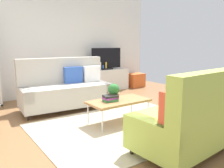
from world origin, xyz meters
TOP-DOWN VIEW (x-y plane):
  - ground_plane at (0.00, 0.00)m, footprint 7.68×7.68m
  - wall_far at (0.00, 2.80)m, footprint 6.40×0.12m
  - area_rug at (0.09, -0.32)m, footprint 2.90×2.20m
  - couch_beige at (-0.23, 1.30)m, footprint 1.96×0.98m
  - couch_green at (0.43, -1.54)m, footprint 1.95×0.96m
  - coffee_table at (0.14, -0.12)m, footprint 1.10×0.56m
  - tv_console at (1.60, 2.46)m, footprint 1.40×0.44m
  - tv at (1.60, 2.44)m, footprint 1.00×0.20m
  - storage_trunk at (2.70, 2.36)m, footprint 0.52×0.40m
  - potted_plant at (0.08, -0.04)m, footprint 0.20×0.20m
  - table_book_0 at (-0.02, -0.10)m, footprint 0.27×0.23m
  - table_book_1 at (-0.02, -0.10)m, footprint 0.25×0.19m
  - table_book_2 at (-0.02, -0.10)m, footprint 0.27×0.22m
  - vase_0 at (1.02, 2.51)m, footprint 0.13×0.13m
  - vase_1 at (1.21, 2.51)m, footprint 0.10×0.10m
  - bottle_0 at (1.37, 2.42)m, footprint 0.04×0.04m
  - bottle_1 at (1.46, 2.42)m, footprint 0.05×0.05m
  - bottle_2 at (1.56, 2.42)m, footprint 0.05×0.05m

SIDE VIEW (x-z plane):
  - ground_plane at x=0.00m, z-range 0.00..0.00m
  - area_rug at x=0.09m, z-range 0.00..0.01m
  - storage_trunk at x=2.70m, z-range 0.00..0.44m
  - tv_console at x=1.60m, z-range 0.00..0.64m
  - coffee_table at x=0.14m, z-range 0.18..0.60m
  - table_book_0 at x=-0.02m, z-range 0.42..0.46m
  - couch_beige at x=-0.23m, z-range -0.10..1.00m
  - couch_green at x=0.43m, z-range -0.10..1.00m
  - table_book_1 at x=-0.02m, z-range 0.46..0.49m
  - table_book_2 at x=-0.02m, z-range 0.49..0.53m
  - potted_plant at x=0.08m, z-range 0.42..0.71m
  - bottle_1 at x=1.46m, z-range 0.64..0.78m
  - vase_0 at x=1.02m, z-range 0.64..0.80m
  - vase_1 at x=1.21m, z-range 0.64..0.84m
  - bottle_2 at x=1.56m, z-range 0.64..0.87m
  - bottle_0 at x=1.37m, z-range 0.64..0.87m
  - tv at x=1.60m, z-range 0.63..1.27m
  - wall_far at x=0.00m, z-range 0.00..2.90m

